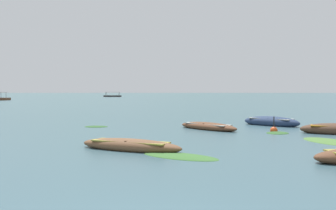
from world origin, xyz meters
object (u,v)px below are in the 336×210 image
ferry_0 (113,96)px  mooring_buoy (274,130)px  rowboat_3 (130,146)px  rowboat_2 (208,127)px  rowboat_0 (271,122)px

ferry_0 → mooring_buoy: 161.99m
mooring_buoy → rowboat_3: bearing=-134.1°
ferry_0 → rowboat_3: bearing=-76.9°
rowboat_2 → mooring_buoy: size_ratio=3.99×
rowboat_0 → rowboat_2: 5.45m
rowboat_3 → rowboat_2: bearing=68.6°
rowboat_3 → mooring_buoy: mooring_buoy is taller
rowboat_0 → rowboat_2: rowboat_0 is taller
ferry_0 → rowboat_2: bearing=-75.0°
rowboat_3 → mooring_buoy: bearing=45.9°
rowboat_0 → rowboat_2: size_ratio=1.00×
rowboat_3 → ferry_0: bearing=103.1°
rowboat_2 → mooring_buoy: 4.00m
rowboat_3 → ferry_0: (-37.94, 163.00, 0.27)m
rowboat_0 → mooring_buoy: size_ratio=3.97×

